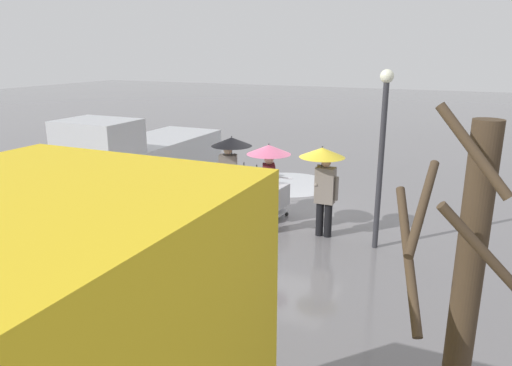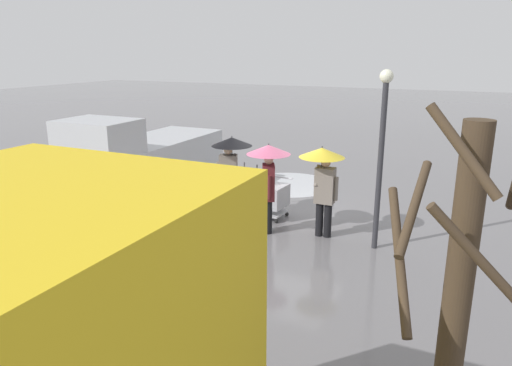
{
  "view_description": "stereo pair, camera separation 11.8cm",
  "coord_description": "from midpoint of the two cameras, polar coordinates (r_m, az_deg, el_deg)",
  "views": [
    {
      "loc": [
        -4.14,
        11.37,
        4.22
      ],
      "look_at": [
        0.53,
        1.07,
        1.05
      ],
      "focal_mm": 33.26,
      "sensor_mm": 36.0,
      "label": 1
    },
    {
      "loc": [
        -4.25,
        11.32,
        4.22
      ],
      "look_at": [
        0.53,
        1.07,
        1.05
      ],
      "focal_mm": 33.26,
      "sensor_mm": 36.0,
      "label": 2
    }
  ],
  "objects": [
    {
      "name": "bare_tree_near",
      "position": [
        4.6,
        22.68,
        -14.53
      ],
      "size": [
        1.2,
        1.18,
        3.84
      ],
      "color": "#423323",
      "rests_on": "ground"
    },
    {
      "name": "pedestrian_white_side",
      "position": [
        12.1,
        -3.41,
        3.06
      ],
      "size": [
        1.04,
        1.04,
        2.15
      ],
      "color": "black",
      "rests_on": "ground"
    },
    {
      "name": "pedestrian_black_side",
      "position": [
        10.9,
        7.83,
        1.44
      ],
      "size": [
        1.04,
        1.04,
        2.15
      ],
      "color": "black",
      "rests_on": "ground"
    },
    {
      "name": "hand_dolly_boxes",
      "position": [
        12.65,
        -1.76,
        -1.48
      ],
      "size": [
        0.65,
        0.8,
        1.32
      ],
      "color": "#515156",
      "rests_on": "ground"
    },
    {
      "name": "cargo_van_parked_right",
      "position": [
        13.66,
        -13.78,
        2.34
      ],
      "size": [
        2.22,
        5.35,
        2.6
      ],
      "color": "#B7BABF",
      "rests_on": "ground"
    },
    {
      "name": "slush_patch_under_van",
      "position": [
        15.54,
        3.65,
        -0.11
      ],
      "size": [
        2.99,
        2.99,
        0.01
      ],
      "primitive_type": "cylinder",
      "color": "silver",
      "rests_on": "ground"
    },
    {
      "name": "shopping_cart_vendor",
      "position": [
        12.23,
        1.98,
        -1.71
      ],
      "size": [
        0.62,
        0.86,
        1.04
      ],
      "color": "#B2B2B7",
      "rests_on": "ground"
    },
    {
      "name": "slush_patch_near_cluster",
      "position": [
        9.63,
        -17.57,
        -11.08
      ],
      "size": [
        2.4,
        2.4,
        0.01
      ],
      "primitive_type": "cylinder",
      "color": "silver",
      "rests_on": "ground"
    },
    {
      "name": "ground_plane",
      "position": [
        12.81,
        3.88,
        -3.62
      ],
      "size": [
        90.0,
        90.0,
        0.0
      ],
      "primitive_type": "plane",
      "color": "slate"
    },
    {
      "name": "pedestrian_pink_side",
      "position": [
        11.08,
        1.24,
        1.9
      ],
      "size": [
        1.04,
        1.04,
        2.15
      ],
      "color": "black",
      "rests_on": "ground"
    },
    {
      "name": "slush_patch_mid_street",
      "position": [
        12.08,
        -8.62,
        -4.96
      ],
      "size": [
        2.63,
        2.63,
        0.01
      ],
      "primitive_type": "cylinder",
      "color": "silver",
      "rests_on": "ground"
    },
    {
      "name": "street_lamp",
      "position": [
        10.27,
        14.62,
        4.78
      ],
      "size": [
        0.28,
        0.28,
        3.86
      ],
      "color": "#2D2D33",
      "rests_on": "ground"
    }
  ]
}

